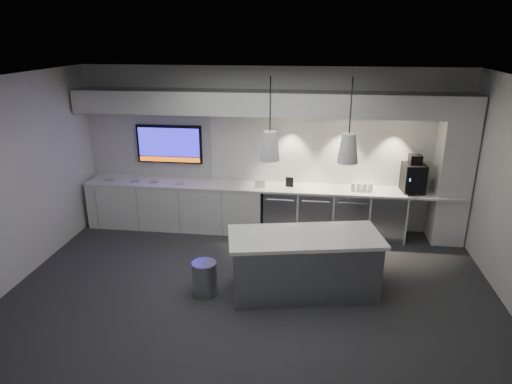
# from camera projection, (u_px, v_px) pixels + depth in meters

# --- Properties ---
(floor) EXTENTS (7.00, 7.00, 0.00)m
(floor) POSITION_uv_depth(u_px,v_px,m) (252.00, 292.00, 6.58)
(floor) COLOR #2C2D2F
(floor) RESTS_ON ground
(ceiling) EXTENTS (7.00, 7.00, 0.00)m
(ceiling) POSITION_uv_depth(u_px,v_px,m) (251.00, 80.00, 5.59)
(ceiling) COLOR black
(ceiling) RESTS_ON wall_back
(wall_back) EXTENTS (7.00, 0.00, 7.00)m
(wall_back) POSITION_uv_depth(u_px,v_px,m) (270.00, 150.00, 8.43)
(wall_back) COLOR silver
(wall_back) RESTS_ON floor
(wall_front) EXTENTS (7.00, 0.00, 7.00)m
(wall_front) POSITION_uv_depth(u_px,v_px,m) (209.00, 296.00, 3.75)
(wall_front) COLOR silver
(wall_front) RESTS_ON floor
(wall_left) EXTENTS (0.00, 7.00, 7.00)m
(wall_left) POSITION_uv_depth(u_px,v_px,m) (9.00, 184.00, 6.51)
(wall_left) COLOR silver
(wall_left) RESTS_ON floor
(back_counter) EXTENTS (6.80, 0.65, 0.04)m
(back_counter) POSITION_uv_depth(u_px,v_px,m) (268.00, 187.00, 8.33)
(back_counter) COLOR white
(back_counter) RESTS_ON left_base_cabinets
(left_base_cabinets) EXTENTS (3.30, 0.63, 0.86)m
(left_base_cabinets) POSITION_uv_depth(u_px,v_px,m) (176.00, 205.00, 8.69)
(left_base_cabinets) COLOR white
(left_base_cabinets) RESTS_ON floor
(fridge_unit_a) EXTENTS (0.60, 0.61, 0.85)m
(fridge_unit_a) POSITION_uv_depth(u_px,v_px,m) (281.00, 211.00, 8.45)
(fridge_unit_a) COLOR #9A9DA2
(fridge_unit_a) RESTS_ON floor
(fridge_unit_b) EXTENTS (0.60, 0.61, 0.85)m
(fridge_unit_b) POSITION_uv_depth(u_px,v_px,m) (315.00, 212.00, 8.37)
(fridge_unit_b) COLOR #9A9DA2
(fridge_unit_b) RESTS_ON floor
(fridge_unit_c) EXTENTS (0.60, 0.61, 0.85)m
(fridge_unit_c) POSITION_uv_depth(u_px,v_px,m) (350.00, 214.00, 8.29)
(fridge_unit_c) COLOR #9A9DA2
(fridge_unit_c) RESTS_ON floor
(fridge_unit_d) EXTENTS (0.60, 0.61, 0.85)m
(fridge_unit_d) POSITION_uv_depth(u_px,v_px,m) (385.00, 216.00, 8.22)
(fridge_unit_d) COLOR #9A9DA2
(fridge_unit_d) RESTS_ON floor
(backsplash) EXTENTS (4.60, 0.03, 1.30)m
(backsplash) POSITION_uv_depth(u_px,v_px,m) (336.00, 149.00, 8.25)
(backsplash) COLOR white
(backsplash) RESTS_ON wall_back
(soffit) EXTENTS (6.90, 0.60, 0.40)m
(soffit) POSITION_uv_depth(u_px,v_px,m) (269.00, 103.00, 7.85)
(soffit) COLOR white
(soffit) RESTS_ON wall_back
(column) EXTENTS (0.55, 0.55, 2.60)m
(column) POSITION_uv_depth(u_px,v_px,m) (453.00, 171.00, 7.82)
(column) COLOR white
(column) RESTS_ON floor
(wall_tv) EXTENTS (1.25, 0.07, 0.72)m
(wall_tv) POSITION_uv_depth(u_px,v_px,m) (169.00, 144.00, 8.59)
(wall_tv) COLOR black
(wall_tv) RESTS_ON wall_back
(island) EXTENTS (2.25, 1.31, 0.90)m
(island) POSITION_uv_depth(u_px,v_px,m) (304.00, 264.00, 6.45)
(island) COLOR #9A9DA2
(island) RESTS_ON floor
(bin) EXTENTS (0.36, 0.36, 0.49)m
(bin) POSITION_uv_depth(u_px,v_px,m) (205.00, 278.00, 6.48)
(bin) COLOR #9A9DA2
(bin) RESTS_ON floor
(coffee_machine) EXTENTS (0.40, 0.56, 0.66)m
(coffee_machine) POSITION_uv_depth(u_px,v_px,m) (413.00, 177.00, 7.95)
(coffee_machine) COLOR black
(coffee_machine) RESTS_ON back_counter
(sign_black) EXTENTS (0.14, 0.04, 0.18)m
(sign_black) POSITION_uv_depth(u_px,v_px,m) (290.00, 182.00, 8.24)
(sign_black) COLOR black
(sign_black) RESTS_ON back_counter
(sign_white) EXTENTS (0.18, 0.06, 0.14)m
(sign_white) POSITION_uv_depth(u_px,v_px,m) (260.00, 184.00, 8.20)
(sign_white) COLOR white
(sign_white) RESTS_ON back_counter
(cup_cluster) EXTENTS (0.38, 0.18, 0.15)m
(cup_cluster) POSITION_uv_depth(u_px,v_px,m) (362.00, 187.00, 8.04)
(cup_cluster) COLOR silver
(cup_cluster) RESTS_ON back_counter
(tray_a) EXTENTS (0.19, 0.19, 0.02)m
(tray_a) POSITION_uv_depth(u_px,v_px,m) (109.00, 180.00, 8.64)
(tray_a) COLOR #A8A8A8
(tray_a) RESTS_ON back_counter
(tray_b) EXTENTS (0.18, 0.18, 0.02)m
(tray_b) POSITION_uv_depth(u_px,v_px,m) (136.00, 181.00, 8.58)
(tray_b) COLOR #A8A8A8
(tray_b) RESTS_ON back_counter
(tray_c) EXTENTS (0.16, 0.16, 0.02)m
(tray_c) POSITION_uv_depth(u_px,v_px,m) (154.00, 181.00, 8.54)
(tray_c) COLOR #A8A8A8
(tray_c) RESTS_ON back_counter
(tray_d) EXTENTS (0.19, 0.19, 0.02)m
(tray_d) POSITION_uv_depth(u_px,v_px,m) (180.00, 183.00, 8.43)
(tray_d) COLOR #A8A8A8
(tray_d) RESTS_ON back_counter
(pendant_left) EXTENTS (0.27, 0.27, 1.08)m
(pendant_left) POSITION_uv_depth(u_px,v_px,m) (270.00, 146.00, 5.95)
(pendant_left) COLOR white
(pendant_left) RESTS_ON ceiling
(pendant_right) EXTENTS (0.27, 0.27, 1.08)m
(pendant_right) POSITION_uv_depth(u_px,v_px,m) (348.00, 148.00, 5.83)
(pendant_right) COLOR white
(pendant_right) RESTS_ON ceiling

